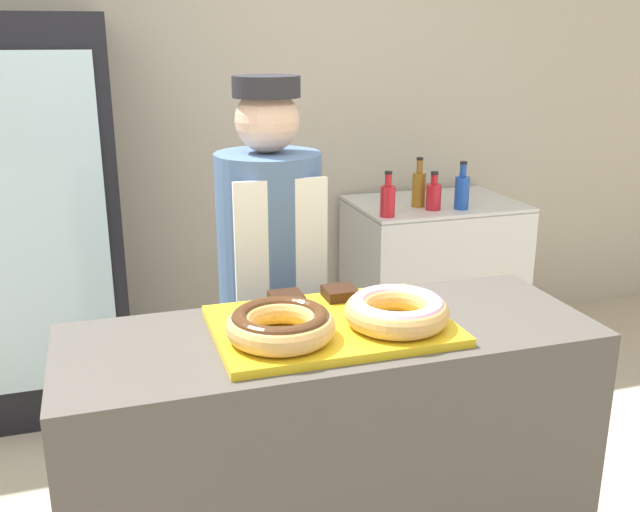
# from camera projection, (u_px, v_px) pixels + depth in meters

# --- Properties ---
(wall_back) EXTENTS (8.00, 0.06, 2.70)m
(wall_back) POSITION_uv_depth(u_px,v_px,m) (204.00, 112.00, 3.76)
(wall_back) COLOR #BCB29E
(wall_back) RESTS_ON ground_plane
(display_counter) EXTENTS (1.46, 0.54, 0.97)m
(display_counter) POSITION_uv_depth(u_px,v_px,m) (330.00, 484.00, 2.08)
(display_counter) COLOR #4C4742
(display_counter) RESTS_ON ground_plane
(serving_tray) EXTENTS (0.63, 0.45, 0.02)m
(serving_tray) POSITION_uv_depth(u_px,v_px,m) (331.00, 326.00, 1.93)
(serving_tray) COLOR yellow
(serving_tray) RESTS_ON display_counter
(donut_chocolate_glaze) EXTENTS (0.28, 0.28, 0.08)m
(donut_chocolate_glaze) POSITION_uv_depth(u_px,v_px,m) (281.00, 324.00, 1.80)
(donut_chocolate_glaze) COLOR tan
(donut_chocolate_glaze) RESTS_ON serving_tray
(donut_light_glaze) EXTENTS (0.28, 0.28, 0.08)m
(donut_light_glaze) POSITION_uv_depth(u_px,v_px,m) (397.00, 310.00, 1.89)
(donut_light_glaze) COLOR tan
(donut_light_glaze) RESTS_ON serving_tray
(brownie_back_left) EXTENTS (0.09, 0.09, 0.03)m
(brownie_back_left) POSITION_uv_depth(u_px,v_px,m) (286.00, 299.00, 2.05)
(brownie_back_left) COLOR black
(brownie_back_left) RESTS_ON serving_tray
(brownie_back_right) EXTENTS (0.09, 0.09, 0.03)m
(brownie_back_right) POSITION_uv_depth(u_px,v_px,m) (340.00, 293.00, 2.09)
(brownie_back_right) COLOR black
(brownie_back_right) RESTS_ON serving_tray
(baker_person) EXTENTS (0.36, 0.36, 1.62)m
(baker_person) POSITION_uv_depth(u_px,v_px,m) (271.00, 299.00, 2.50)
(baker_person) COLOR #4C4C51
(baker_person) RESTS_ON ground_plane
(beverage_fridge) EXTENTS (0.68, 0.64, 1.83)m
(beverage_fridge) POSITION_uv_depth(u_px,v_px,m) (44.00, 221.00, 3.30)
(beverage_fridge) COLOR black
(beverage_fridge) RESTS_ON ground_plane
(chest_freezer) EXTENTS (0.90, 0.63, 0.87)m
(chest_freezer) POSITION_uv_depth(u_px,v_px,m) (432.00, 276.00, 4.03)
(chest_freezer) COLOR silver
(chest_freezer) RESTS_ON ground_plane
(bottle_amber) EXTENTS (0.07, 0.07, 0.26)m
(bottle_amber) POSITION_uv_depth(u_px,v_px,m) (419.00, 188.00, 3.77)
(bottle_amber) COLOR #99661E
(bottle_amber) RESTS_ON chest_freezer
(bottle_blue) EXTENTS (0.08, 0.08, 0.25)m
(bottle_blue) POSITION_uv_depth(u_px,v_px,m) (462.00, 191.00, 3.72)
(bottle_blue) COLOR #1E4CB2
(bottle_blue) RESTS_ON chest_freezer
(bottle_red) EXTENTS (0.08, 0.08, 0.20)m
(bottle_red) POSITION_uv_depth(u_px,v_px,m) (434.00, 195.00, 3.71)
(bottle_red) COLOR red
(bottle_red) RESTS_ON chest_freezer
(bottle_red_b) EXTENTS (0.08, 0.08, 0.23)m
(bottle_red_b) POSITION_uv_depth(u_px,v_px,m) (388.00, 199.00, 3.56)
(bottle_red_b) COLOR red
(bottle_red_b) RESTS_ON chest_freezer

